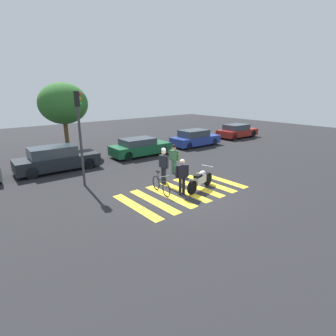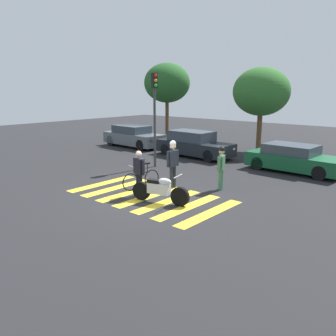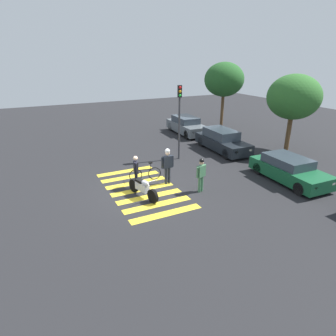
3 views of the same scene
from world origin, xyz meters
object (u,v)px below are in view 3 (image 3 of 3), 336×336
at_px(officer_by_motorcycle, 136,170).
at_px(car_grey_coupe, 186,126).
at_px(car_black_suv, 222,141).
at_px(car_green_compact, 289,170).
at_px(traffic_light_pole, 179,111).
at_px(pedestrian_bystander, 201,173).
at_px(leaning_bicycle, 145,174).
at_px(police_motorcycle, 143,188).
at_px(officer_on_foot, 167,163).

relative_size(officer_by_motorcycle, car_grey_coupe, 0.37).
xyz_separation_m(officer_by_motorcycle, car_black_suv, (-3.19, 7.53, -0.26)).
xyz_separation_m(car_green_compact, traffic_light_pole, (-5.70, -3.51, 2.43)).
xyz_separation_m(officer_by_motorcycle, pedestrian_bystander, (1.81, 2.65, 0.02)).
bearing_deg(car_grey_coupe, leaning_bicycle, -41.65).
height_order(pedestrian_bystander, traffic_light_pole, traffic_light_pole).
height_order(police_motorcycle, car_black_suv, car_black_suv).
relative_size(police_motorcycle, officer_by_motorcycle, 1.27).
xyz_separation_m(car_grey_coupe, traffic_light_pole, (5.46, -3.65, 2.36)).
relative_size(leaning_bicycle, car_black_suv, 0.36).
height_order(police_motorcycle, car_grey_coupe, car_grey_coupe).
distance_m(officer_on_foot, traffic_light_pole, 4.44).
distance_m(car_grey_coupe, car_black_suv, 5.24).
bearing_deg(leaning_bicycle, pedestrian_bystander, 37.83).
relative_size(leaning_bicycle, traffic_light_pole, 0.37).
height_order(car_black_suv, car_green_compact, car_black_suv).
distance_m(car_black_suv, traffic_light_pole, 4.24).
relative_size(leaning_bicycle, car_green_compact, 0.38).
distance_m(police_motorcycle, officer_by_motorcycle, 1.22).
height_order(pedestrian_bystander, car_black_suv, pedestrian_bystander).
bearing_deg(car_green_compact, car_black_suv, 179.96).
relative_size(police_motorcycle, car_grey_coupe, 0.46).
bearing_deg(car_grey_coupe, car_black_suv, -1.50).
xyz_separation_m(pedestrian_bystander, traffic_light_pole, (-4.78, 1.37, 2.08)).
height_order(car_green_compact, traffic_light_pole, traffic_light_pole).
relative_size(officer_by_motorcycle, car_green_compact, 0.38).
bearing_deg(police_motorcycle, officer_by_motorcycle, 175.24).
height_order(car_grey_coupe, traffic_light_pole, traffic_light_pole).
height_order(leaning_bicycle, car_black_suv, car_black_suv).
relative_size(car_black_suv, car_green_compact, 1.08).
relative_size(police_motorcycle, pedestrian_bystander, 1.24).
xyz_separation_m(pedestrian_bystander, car_green_compact, (0.92, 4.87, -0.35)).
distance_m(officer_on_foot, car_green_compact, 6.42).
bearing_deg(car_black_suv, leaning_bicycle, -69.46).
height_order(officer_by_motorcycle, pedestrian_bystander, pedestrian_bystander).
relative_size(officer_on_foot, car_grey_coupe, 0.41).
distance_m(officer_by_motorcycle, car_black_suv, 8.18).
distance_m(police_motorcycle, traffic_light_pole, 6.35).
xyz_separation_m(police_motorcycle, car_green_compact, (1.62, 7.62, 0.17)).
distance_m(police_motorcycle, car_grey_coupe, 12.30).
height_order(leaning_bicycle, officer_on_foot, officer_on_foot).
xyz_separation_m(pedestrian_bystander, car_black_suv, (-4.99, 4.88, -0.28)).
relative_size(police_motorcycle, car_black_suv, 0.45).
bearing_deg(officer_on_foot, police_motorcycle, -62.81).
bearing_deg(car_green_compact, police_motorcycle, -101.99).
bearing_deg(leaning_bicycle, officer_on_foot, 45.17).
bearing_deg(leaning_bicycle, police_motorcycle, -25.46).
bearing_deg(officer_by_motorcycle, pedestrian_bystander, 55.67).
xyz_separation_m(officer_by_motorcycle, traffic_light_pole, (-2.97, 4.02, 2.10)).
distance_m(officer_on_foot, car_black_suv, 6.83).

